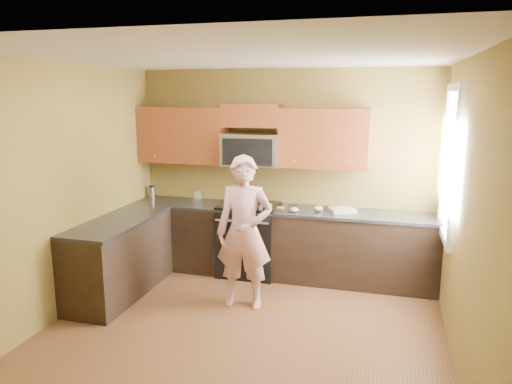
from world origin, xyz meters
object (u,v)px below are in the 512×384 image
(woman, at_px, (244,232))
(butter_tub, at_px, (267,209))
(stove, at_px, (249,239))
(frying_pan, at_px, (255,207))
(travel_mug, at_px, (152,197))
(microwave, at_px, (252,165))

(woman, height_order, butter_tub, woman)
(stove, xyz_separation_m, butter_tub, (0.26, -0.05, 0.45))
(frying_pan, bearing_deg, travel_mug, 153.32)
(frying_pan, xyz_separation_m, travel_mug, (-1.62, 0.30, -0.03))
(woman, height_order, frying_pan, woman)
(stove, relative_size, travel_mug, 5.63)
(microwave, relative_size, woman, 0.44)
(travel_mug, bearing_deg, butter_tub, -7.44)
(stove, relative_size, woman, 0.55)
(microwave, height_order, travel_mug, microwave)
(stove, distance_m, frying_pan, 0.50)
(stove, relative_size, microwave, 1.25)
(butter_tub, bearing_deg, microwave, 146.17)
(microwave, bearing_deg, stove, -90.00)
(microwave, height_order, butter_tub, microwave)
(microwave, xyz_separation_m, woman, (0.24, -1.11, -0.59))
(butter_tub, relative_size, travel_mug, 0.78)
(woman, distance_m, frying_pan, 0.88)
(microwave, bearing_deg, woman, -78.07)
(stove, xyz_separation_m, travel_mug, (-1.50, 0.18, 0.45))
(stove, bearing_deg, butter_tub, -10.69)
(stove, xyz_separation_m, microwave, (0.00, 0.12, 0.97))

